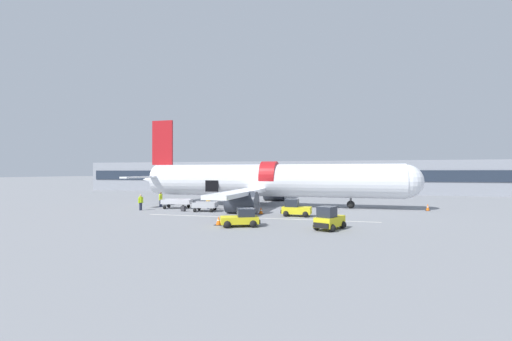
{
  "coord_description": "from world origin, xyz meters",
  "views": [
    {
      "loc": [
        10.29,
        -35.92,
        4.26
      ],
      "look_at": [
        -0.58,
        4.03,
        4.42
      ],
      "focal_mm": 24.0,
      "sensor_mm": 36.0,
      "label": 1
    }
  ],
  "objects_px": {
    "baggage_tug_lead": "(295,209)",
    "suitcase_on_tarmac_upright": "(183,209)",
    "baggage_cart_queued": "(205,207)",
    "baggage_cart_loading": "(177,204)",
    "ground_crew_driver": "(161,199)",
    "ground_crew_loader_b": "(141,202)",
    "ground_crew_loader_a": "(208,201)",
    "airplane": "(266,181)",
    "baggage_tug_rear": "(241,218)",
    "baggage_tug_mid": "(329,220)"
  },
  "relations": [
    {
      "from": "baggage_tug_lead",
      "to": "suitcase_on_tarmac_upright",
      "type": "xyz_separation_m",
      "value": [
        -12.25,
        0.75,
        -0.4
      ]
    },
    {
      "from": "baggage_tug_lead",
      "to": "baggage_cart_queued",
      "type": "bearing_deg",
      "value": 171.94
    },
    {
      "from": "baggage_cart_loading",
      "to": "ground_crew_driver",
      "type": "relative_size",
      "value": 2.42
    },
    {
      "from": "baggage_tug_lead",
      "to": "ground_crew_driver",
      "type": "relative_size",
      "value": 1.58
    },
    {
      "from": "baggage_cart_loading",
      "to": "ground_crew_loader_b",
      "type": "height_order",
      "value": "ground_crew_loader_b"
    },
    {
      "from": "baggage_tug_lead",
      "to": "baggage_cart_loading",
      "type": "relative_size",
      "value": 0.65
    },
    {
      "from": "baggage_cart_loading",
      "to": "baggage_cart_queued",
      "type": "bearing_deg",
      "value": -22.78
    },
    {
      "from": "baggage_tug_lead",
      "to": "ground_crew_loader_a",
      "type": "distance_m",
      "value": 11.46
    },
    {
      "from": "airplane",
      "to": "baggage_cart_loading",
      "type": "height_order",
      "value": "airplane"
    },
    {
      "from": "airplane",
      "to": "suitcase_on_tarmac_upright",
      "type": "relative_size",
      "value": 51.16
    },
    {
      "from": "airplane",
      "to": "suitcase_on_tarmac_upright",
      "type": "distance_m",
      "value": 11.09
    },
    {
      "from": "baggage_tug_rear",
      "to": "suitcase_on_tarmac_upright",
      "type": "bearing_deg",
      "value": 138.72
    },
    {
      "from": "airplane",
      "to": "baggage_tug_mid",
      "type": "relative_size",
      "value": 11.32
    },
    {
      "from": "ground_crew_loader_a",
      "to": "suitcase_on_tarmac_upright",
      "type": "bearing_deg",
      "value": -115.04
    },
    {
      "from": "suitcase_on_tarmac_upright",
      "to": "ground_crew_driver",
      "type": "bearing_deg",
      "value": 143.83
    },
    {
      "from": "baggage_tug_rear",
      "to": "suitcase_on_tarmac_upright",
      "type": "relative_size",
      "value": 4.83
    },
    {
      "from": "ground_crew_driver",
      "to": "suitcase_on_tarmac_upright",
      "type": "relative_size",
      "value": 2.6
    },
    {
      "from": "baggage_tug_mid",
      "to": "baggage_tug_rear",
      "type": "xyz_separation_m",
      "value": [
        -6.71,
        -0.28,
        -0.11
      ]
    },
    {
      "from": "ground_crew_loader_b",
      "to": "airplane",
      "type": "bearing_deg",
      "value": 33.32
    },
    {
      "from": "baggage_tug_lead",
      "to": "baggage_cart_queued",
      "type": "distance_m",
      "value": 10.06
    },
    {
      "from": "baggage_tug_mid",
      "to": "ground_crew_driver",
      "type": "distance_m",
      "value": 23.5
    },
    {
      "from": "baggage_tug_lead",
      "to": "baggage_tug_rear",
      "type": "xyz_separation_m",
      "value": [
        -3.16,
        -7.23,
        -0.08
      ]
    },
    {
      "from": "ground_crew_loader_a",
      "to": "ground_crew_driver",
      "type": "xyz_separation_m",
      "value": [
        -6.34,
        0.31,
        0.1
      ]
    },
    {
      "from": "baggage_tug_rear",
      "to": "ground_crew_loader_a",
      "type": "height_order",
      "value": "ground_crew_loader_a"
    },
    {
      "from": "airplane",
      "to": "ground_crew_driver",
      "type": "height_order",
      "value": "airplane"
    },
    {
      "from": "baggage_tug_lead",
      "to": "baggage_cart_loading",
      "type": "height_order",
      "value": "baggage_tug_lead"
    },
    {
      "from": "baggage_tug_lead",
      "to": "baggage_tug_rear",
      "type": "height_order",
      "value": "baggage_tug_lead"
    },
    {
      "from": "airplane",
      "to": "baggage_tug_mid",
      "type": "distance_m",
      "value": 17.88
    },
    {
      "from": "ground_crew_driver",
      "to": "baggage_tug_lead",
      "type": "bearing_deg",
      "value": -14.09
    },
    {
      "from": "airplane",
      "to": "baggage_cart_loading",
      "type": "distance_m",
      "value": 11.06
    },
    {
      "from": "baggage_tug_lead",
      "to": "suitcase_on_tarmac_upright",
      "type": "distance_m",
      "value": 12.28
    },
    {
      "from": "ground_crew_loader_a",
      "to": "ground_crew_loader_b",
      "type": "xyz_separation_m",
      "value": [
        -6.56,
        -3.51,
        0.07
      ]
    },
    {
      "from": "baggage_cart_loading",
      "to": "baggage_cart_queued",
      "type": "distance_m",
      "value": 4.67
    },
    {
      "from": "baggage_tug_mid",
      "to": "baggage_cart_queued",
      "type": "bearing_deg",
      "value": 148.24
    },
    {
      "from": "baggage_tug_lead",
      "to": "ground_crew_loader_b",
      "type": "height_order",
      "value": "ground_crew_loader_b"
    },
    {
      "from": "baggage_cart_loading",
      "to": "ground_crew_loader_b",
      "type": "distance_m",
      "value": 4.11
    },
    {
      "from": "baggage_tug_lead",
      "to": "suitcase_on_tarmac_upright",
      "type": "bearing_deg",
      "value": 176.48
    },
    {
      "from": "baggage_tug_mid",
      "to": "baggage_cart_queued",
      "type": "relative_size",
      "value": 0.88
    },
    {
      "from": "airplane",
      "to": "suitcase_on_tarmac_upright",
      "type": "bearing_deg",
      "value": -132.98
    },
    {
      "from": "ground_crew_loader_b",
      "to": "baggage_tug_rear",
      "type": "bearing_deg",
      "value": -28.57
    },
    {
      "from": "baggage_tug_mid",
      "to": "ground_crew_loader_b",
      "type": "bearing_deg",
      "value": 160.4
    },
    {
      "from": "ground_crew_loader_a",
      "to": "baggage_cart_queued",
      "type": "bearing_deg",
      "value": -72.98
    },
    {
      "from": "baggage_cart_queued",
      "to": "suitcase_on_tarmac_upright",
      "type": "height_order",
      "value": "baggage_cart_queued"
    },
    {
      "from": "baggage_tug_mid",
      "to": "baggage_cart_loading",
      "type": "relative_size",
      "value": 0.72
    },
    {
      "from": "ground_crew_loader_b",
      "to": "suitcase_on_tarmac_upright",
      "type": "bearing_deg",
      "value": 3.19
    },
    {
      "from": "baggage_tug_rear",
      "to": "ground_crew_loader_a",
      "type": "relative_size",
      "value": 2.07
    },
    {
      "from": "airplane",
      "to": "baggage_tug_mid",
      "type": "bearing_deg",
      "value": -61.37
    },
    {
      "from": "airplane",
      "to": "ground_crew_driver",
      "type": "bearing_deg",
      "value": -160.47
    },
    {
      "from": "ground_crew_loader_a",
      "to": "baggage_tug_mid",
      "type": "bearing_deg",
      "value": -37.41
    },
    {
      "from": "baggage_tug_mid",
      "to": "suitcase_on_tarmac_upright",
      "type": "height_order",
      "value": "baggage_tug_mid"
    }
  ]
}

